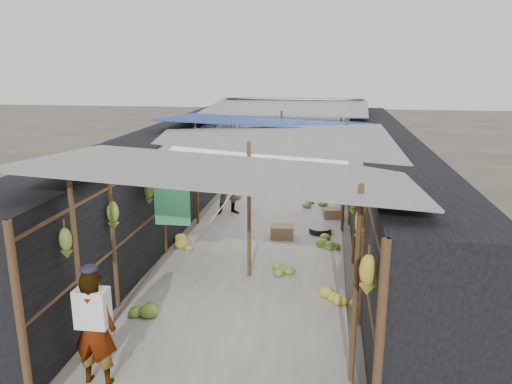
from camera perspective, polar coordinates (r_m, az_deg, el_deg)
The scene contains 14 objects.
ground at distance 7.06m, azimuth -4.88°, elevation -19.52°, with size 80.00×80.00×0.00m, color #6B6356.
aisle_slab at distance 12.88m, azimuth 1.71°, elevation -3.30°, with size 3.60×16.00×0.02m, color #9E998E.
stall_left at distance 13.16m, azimuth -10.01°, elevation 2.01°, with size 1.40×15.00×2.30m, color black.
stall_right at distance 12.57m, azimuth 14.07°, elevation 1.20°, with size 1.40×15.00×2.30m, color black.
crate_near at distance 11.58m, azimuth 3.00°, elevation -4.62°, with size 0.52×0.42×0.31m, color #97714D.
crate_mid at distance 13.19m, azimuth 8.71°, elevation -2.47°, with size 0.44×0.36×0.27m, color #97714D.
crate_back at distance 16.83m, azimuth 1.37°, elevation 1.44°, with size 0.45×0.37×0.29m, color #97714D.
black_basin at distance 12.01m, azimuth 7.35°, elevation -4.41°, with size 0.53×0.53×0.16m, color black.
vendor_elderly at distance 6.69m, azimuth -18.01°, elevation -14.59°, with size 0.56×0.37×1.55m, color white.
shopper_blue at distance 13.25m, azimuth -2.90°, elevation 0.90°, with size 0.81×0.63×1.67m, color navy.
vendor_seated at distance 15.42m, azimuth 9.26°, elevation 1.11°, with size 0.55×0.32×0.85m, color #4F4944.
market_canopy at distance 12.68m, azimuth 2.09°, elevation 7.52°, with size 5.62×15.20×2.77m.
hanging_bananas at distance 12.12m, azimuth 1.73°, elevation 3.73°, with size 3.95×14.20×0.69m.
floor_bananas at distance 12.51m, azimuth 2.93°, elevation -3.19°, with size 4.01×10.28×0.33m.
Camera 1 is at (1.41, -5.68, 3.94)m, focal length 35.00 mm.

